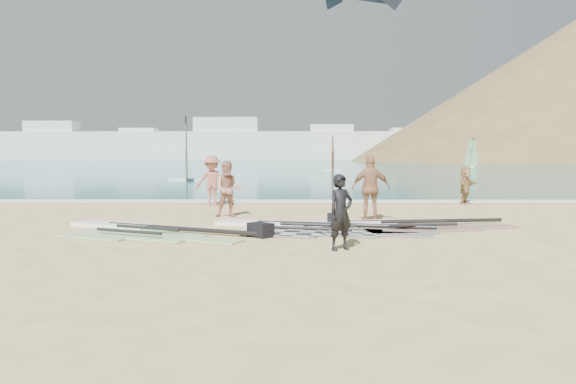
{
  "coord_description": "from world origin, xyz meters",
  "views": [
    {
      "loc": [
        -0.56,
        -10.79,
        2.03
      ],
      "look_at": [
        -0.73,
        4.0,
        1.0
      ],
      "focal_mm": 35.0,
      "sensor_mm": 36.0,
      "label": 1
    }
  ],
  "objects_px": {
    "beachgoer_mid": "(212,181)",
    "person_wetsuit": "(341,212)",
    "rig_grey": "(300,228)",
    "gear_bag_far": "(261,230)",
    "beachgoer_back": "(371,188)",
    "gear_bag_near": "(337,220)",
    "rig_green": "(135,231)",
    "beachgoer_left": "(228,189)",
    "beachgoer_right": "(466,185)",
    "rig_orange": "(397,226)"
  },
  "relations": [
    {
      "from": "beachgoer_mid",
      "to": "person_wetsuit",
      "type": "bearing_deg",
      "value": -65.89
    },
    {
      "from": "person_wetsuit",
      "to": "rig_grey",
      "type": "bearing_deg",
      "value": 72.07
    },
    {
      "from": "person_wetsuit",
      "to": "beachgoer_mid",
      "type": "distance_m",
      "value": 10.65
    },
    {
      "from": "gear_bag_far",
      "to": "beachgoer_mid",
      "type": "xyz_separation_m",
      "value": [
        -2.36,
        8.01,
        0.79
      ]
    },
    {
      "from": "gear_bag_far",
      "to": "beachgoer_back",
      "type": "relative_size",
      "value": 0.29
    },
    {
      "from": "gear_bag_near",
      "to": "beachgoer_mid",
      "type": "height_order",
      "value": "beachgoer_mid"
    },
    {
      "from": "rig_green",
      "to": "beachgoer_left",
      "type": "bearing_deg",
      "value": 84.22
    },
    {
      "from": "rig_grey",
      "to": "rig_green",
      "type": "xyz_separation_m",
      "value": [
        -4.24,
        -0.57,
        -0.0
      ]
    },
    {
      "from": "beachgoer_back",
      "to": "beachgoer_right",
      "type": "height_order",
      "value": "beachgoer_back"
    },
    {
      "from": "rig_grey",
      "to": "gear_bag_near",
      "type": "bearing_deg",
      "value": 50.8
    },
    {
      "from": "rig_orange",
      "to": "beachgoer_left",
      "type": "bearing_deg",
      "value": 145.09
    },
    {
      "from": "person_wetsuit",
      "to": "beachgoer_back",
      "type": "xyz_separation_m",
      "value": [
        1.3,
        5.01,
        0.19
      ]
    },
    {
      "from": "rig_orange",
      "to": "person_wetsuit",
      "type": "height_order",
      "value": "person_wetsuit"
    },
    {
      "from": "gear_bag_near",
      "to": "person_wetsuit",
      "type": "height_order",
      "value": "person_wetsuit"
    },
    {
      "from": "rig_grey",
      "to": "beachgoer_right",
      "type": "height_order",
      "value": "beachgoer_right"
    },
    {
      "from": "gear_bag_far",
      "to": "beachgoer_back",
      "type": "xyz_separation_m",
      "value": [
        3.09,
        3.22,
        0.81
      ]
    },
    {
      "from": "rig_green",
      "to": "beachgoer_back",
      "type": "height_order",
      "value": "beachgoer_back"
    },
    {
      "from": "person_wetsuit",
      "to": "beachgoer_left",
      "type": "xyz_separation_m",
      "value": [
        -3.07,
        6.05,
        0.09
      ]
    },
    {
      "from": "beachgoer_right",
      "to": "rig_grey",
      "type": "bearing_deg",
      "value": 176.32
    },
    {
      "from": "rig_green",
      "to": "person_wetsuit",
      "type": "relative_size",
      "value": 3.39
    },
    {
      "from": "gear_bag_near",
      "to": "beachgoer_right",
      "type": "bearing_deg",
      "value": 50.03
    },
    {
      "from": "rig_grey",
      "to": "rig_orange",
      "type": "relative_size",
      "value": 1.05
    },
    {
      "from": "beachgoer_left",
      "to": "beachgoer_mid",
      "type": "bearing_deg",
      "value": 100.29
    },
    {
      "from": "beachgoer_mid",
      "to": "gear_bag_near",
      "type": "bearing_deg",
      "value": -52.35
    },
    {
      "from": "rig_grey",
      "to": "person_wetsuit",
      "type": "height_order",
      "value": "person_wetsuit"
    },
    {
      "from": "gear_bag_near",
      "to": "gear_bag_far",
      "type": "bearing_deg",
      "value": -133.47
    },
    {
      "from": "gear_bag_far",
      "to": "beachgoer_right",
      "type": "distance_m",
      "value": 11.63
    },
    {
      "from": "beachgoer_back",
      "to": "beachgoer_right",
      "type": "xyz_separation_m",
      "value": [
        4.51,
        5.57,
        -0.23
      ]
    },
    {
      "from": "beachgoer_left",
      "to": "beachgoer_right",
      "type": "distance_m",
      "value": 9.97
    },
    {
      "from": "gear_bag_far",
      "to": "gear_bag_near",
      "type": "bearing_deg",
      "value": 46.53
    },
    {
      "from": "rig_green",
      "to": "beachgoer_right",
      "type": "bearing_deg",
      "value": 60.24
    },
    {
      "from": "gear_bag_far",
      "to": "person_wetsuit",
      "type": "distance_m",
      "value": 2.61
    },
    {
      "from": "beachgoer_left",
      "to": "gear_bag_near",
      "type": "bearing_deg",
      "value": -38.79
    },
    {
      "from": "beachgoer_back",
      "to": "gear_bag_near",
      "type": "bearing_deg",
      "value": 44.7
    },
    {
      "from": "rig_orange",
      "to": "gear_bag_far",
      "type": "distance_m",
      "value": 4.06
    },
    {
      "from": "rig_orange",
      "to": "beachgoer_mid",
      "type": "height_order",
      "value": "beachgoer_mid"
    },
    {
      "from": "gear_bag_near",
      "to": "person_wetsuit",
      "type": "distance_m",
      "value": 3.96
    },
    {
      "from": "gear_bag_far",
      "to": "person_wetsuit",
      "type": "bearing_deg",
      "value": -45.13
    },
    {
      "from": "gear_bag_near",
      "to": "person_wetsuit",
      "type": "relative_size",
      "value": 0.34
    },
    {
      "from": "person_wetsuit",
      "to": "beachgoer_right",
      "type": "distance_m",
      "value": 12.07
    },
    {
      "from": "beachgoer_right",
      "to": "beachgoer_back",
      "type": "bearing_deg",
      "value": 178.86
    },
    {
      "from": "rig_grey",
      "to": "rig_orange",
      "type": "bearing_deg",
      "value": 23.59
    },
    {
      "from": "gear_bag_near",
      "to": "beachgoer_mid",
      "type": "bearing_deg",
      "value": 126.45
    },
    {
      "from": "beachgoer_mid",
      "to": "beachgoer_back",
      "type": "xyz_separation_m",
      "value": [
        5.45,
        -4.79,
        0.02
      ]
    },
    {
      "from": "rig_green",
      "to": "rig_orange",
      "type": "height_order",
      "value": "rig_green"
    },
    {
      "from": "rig_green",
      "to": "gear_bag_near",
      "type": "height_order",
      "value": "gear_bag_near"
    },
    {
      "from": "rig_orange",
      "to": "beachgoer_right",
      "type": "bearing_deg",
      "value": 51.85
    },
    {
      "from": "rig_grey",
      "to": "beachgoer_left",
      "type": "xyz_separation_m",
      "value": [
        -2.25,
        2.95,
        0.84
      ]
    },
    {
      "from": "rig_green",
      "to": "gear_bag_near",
      "type": "xyz_separation_m",
      "value": [
        5.27,
        1.38,
        0.12
      ]
    },
    {
      "from": "beachgoer_left",
      "to": "gear_bag_far",
      "type": "bearing_deg",
      "value": -78.93
    }
  ]
}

